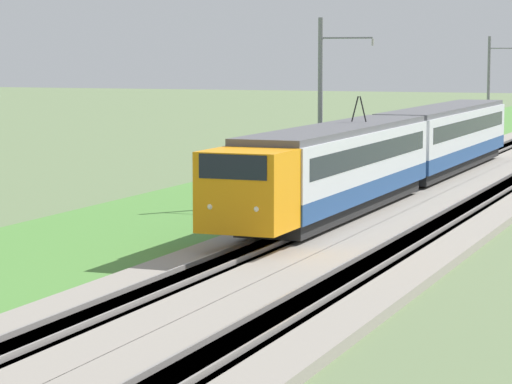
# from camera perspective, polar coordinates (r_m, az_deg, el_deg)

# --- Properties ---
(ballast_main) EXTENTS (240.00, 4.40, 0.30)m
(ballast_main) POSITION_cam_1_polar(r_m,az_deg,el_deg) (58.84, 7.04, 0.08)
(ballast_main) COLOR gray
(ballast_main) RESTS_ON ground
(ballast_adjacent) EXTENTS (240.00, 4.40, 0.30)m
(ballast_adjacent) POSITION_cam_1_polar(r_m,az_deg,el_deg) (57.92, 11.24, -0.10)
(ballast_adjacent) COLOR gray
(ballast_adjacent) RESTS_ON ground
(track_main) EXTENTS (240.00, 1.57, 0.45)m
(track_main) POSITION_cam_1_polar(r_m,az_deg,el_deg) (58.84, 7.04, 0.09)
(track_main) COLOR #4C4238
(track_main) RESTS_ON ground
(track_adjacent) EXTENTS (240.00, 1.57, 0.45)m
(track_adjacent) POSITION_cam_1_polar(r_m,az_deg,el_deg) (57.92, 11.24, -0.09)
(track_adjacent) COLOR #4C4238
(track_adjacent) RESTS_ON ground
(grass_verge) EXTENTS (240.00, 10.12, 0.12)m
(grass_verge) POSITION_cam_1_polar(r_m,az_deg,el_deg) (60.70, 1.32, 0.24)
(grass_verge) COLOR #4C8438
(grass_verge) RESTS_ON ground
(passenger_train) EXTENTS (40.28, 2.91, 4.96)m
(passenger_train) POSITION_cam_1_polar(r_m,az_deg,el_deg) (57.41, 6.75, 2.09)
(passenger_train) COLOR orange
(passenger_train) RESTS_ON ground
(catenary_mast_mid) EXTENTS (0.22, 2.56, 8.31)m
(catenary_mast_mid) POSITION_cam_1_polar(r_m,az_deg,el_deg) (54.28, 3.10, 3.97)
(catenary_mast_mid) COLOR slate
(catenary_mast_mid) RESTS_ON ground
(catenary_mast_far) EXTENTS (0.22, 2.56, 8.00)m
(catenary_mast_far) POSITION_cam_1_polar(r_m,az_deg,el_deg) (93.10, 10.93, 4.84)
(catenary_mast_far) COLOR slate
(catenary_mast_far) RESTS_ON ground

